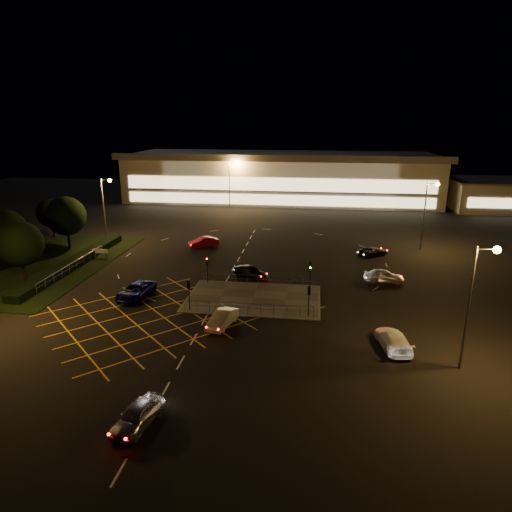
# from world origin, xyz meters

# --- Properties ---
(ground) EXTENTS (180.00, 180.00, 0.00)m
(ground) POSITION_xyz_m (0.00, 0.00, 0.00)
(ground) COLOR black
(ground) RESTS_ON ground
(pedestrian_island) EXTENTS (14.00, 9.00, 0.12)m
(pedestrian_island) POSITION_xyz_m (2.00, -2.00, 0.06)
(pedestrian_island) COLOR #4C4944
(pedestrian_island) RESTS_ON ground
(grass_verge) EXTENTS (18.00, 30.00, 0.08)m
(grass_verge) POSITION_xyz_m (-28.00, 6.00, 0.04)
(grass_verge) COLOR black
(grass_verge) RESTS_ON ground
(hedge) EXTENTS (2.00, 26.00, 1.00)m
(hedge) POSITION_xyz_m (-23.00, 6.00, 0.50)
(hedge) COLOR black
(hedge) RESTS_ON ground
(supermarket) EXTENTS (72.00, 26.50, 10.50)m
(supermarket) POSITION_xyz_m (0.00, 61.95, 5.31)
(supermarket) COLOR beige
(supermarket) RESTS_ON ground
(retail_unit_a) EXTENTS (18.80, 14.80, 6.35)m
(retail_unit_a) POSITION_xyz_m (46.00, 53.97, 3.21)
(retail_unit_a) COLOR beige
(retail_unit_a) RESTS_ON ground
(streetlight_se) EXTENTS (1.78, 0.56, 10.03)m
(streetlight_se) POSITION_xyz_m (20.44, -14.00, 6.56)
(streetlight_se) COLOR slate
(streetlight_se) RESTS_ON ground
(streetlight_nw) EXTENTS (1.78, 0.56, 10.03)m
(streetlight_nw) POSITION_xyz_m (-23.56, 18.00, 6.56)
(streetlight_nw) COLOR slate
(streetlight_nw) RESTS_ON ground
(streetlight_ne) EXTENTS (1.78, 0.56, 10.03)m
(streetlight_ne) POSITION_xyz_m (24.44, 20.00, 6.56)
(streetlight_ne) COLOR slate
(streetlight_ne) RESTS_ON ground
(streetlight_far_left) EXTENTS (1.78, 0.56, 10.03)m
(streetlight_far_left) POSITION_xyz_m (-9.56, 48.00, 6.56)
(streetlight_far_left) COLOR slate
(streetlight_far_left) RESTS_ON ground
(streetlight_far_right) EXTENTS (1.78, 0.56, 10.03)m
(streetlight_far_right) POSITION_xyz_m (30.44, 50.00, 6.56)
(streetlight_far_right) COLOR slate
(streetlight_far_right) RESTS_ON ground
(signal_sw) EXTENTS (0.28, 0.30, 3.15)m
(signal_sw) POSITION_xyz_m (-4.00, -5.99, 2.37)
(signal_sw) COLOR black
(signal_sw) RESTS_ON pedestrian_island
(signal_se) EXTENTS (0.28, 0.30, 3.15)m
(signal_se) POSITION_xyz_m (8.00, -5.99, 2.37)
(signal_se) COLOR black
(signal_se) RESTS_ON pedestrian_island
(signal_nw) EXTENTS (0.28, 0.30, 3.15)m
(signal_nw) POSITION_xyz_m (-4.00, 1.99, 2.37)
(signal_nw) COLOR black
(signal_nw) RESTS_ON pedestrian_island
(signal_ne) EXTENTS (0.28, 0.30, 3.15)m
(signal_ne) POSITION_xyz_m (8.00, 1.99, 2.37)
(signal_ne) COLOR black
(signal_ne) RESTS_ON pedestrian_island
(tree_b) EXTENTS (5.40, 5.40, 7.35)m
(tree_b) POSITION_xyz_m (-32.00, 6.00, 4.64)
(tree_b) COLOR black
(tree_b) RESTS_ON ground
(tree_c) EXTENTS (5.76, 5.76, 7.84)m
(tree_c) POSITION_xyz_m (-28.00, 14.00, 4.95)
(tree_c) COLOR black
(tree_c) RESTS_ON ground
(tree_d) EXTENTS (4.68, 4.68, 6.37)m
(tree_d) POSITION_xyz_m (-34.00, 20.00, 4.02)
(tree_d) COLOR black
(tree_d) RESTS_ON ground
(tree_e) EXTENTS (5.40, 5.40, 7.35)m
(tree_e) POSITION_xyz_m (-26.00, 0.00, 4.64)
(tree_e) COLOR black
(tree_e) RESTS_ON ground
(car_near_silver) EXTENTS (2.70, 4.67, 1.50)m
(car_near_silver) POSITION_xyz_m (-2.45, -23.96, 0.75)
(car_near_silver) COLOR #A5A7AC
(car_near_silver) RESTS_ON ground
(car_queue_white) EXTENTS (2.55, 4.62, 1.44)m
(car_queue_white) POSITION_xyz_m (0.00, -9.00, 0.72)
(car_queue_white) COLOR #BCBCBC
(car_queue_white) RESTS_ON ground
(car_left_blue) EXTENTS (3.19, 5.90, 1.57)m
(car_left_blue) POSITION_xyz_m (-10.75, -3.35, 0.79)
(car_left_blue) COLOR #0D124F
(car_left_blue) RESTS_ON ground
(car_far_dkgrey) EXTENTS (4.92, 3.92, 1.34)m
(car_far_dkgrey) POSITION_xyz_m (0.66, 5.00, 0.67)
(car_far_dkgrey) COLOR black
(car_far_dkgrey) RESTS_ON ground
(car_right_silver) EXTENTS (4.71, 2.06, 1.58)m
(car_right_silver) POSITION_xyz_m (16.70, 5.21, 0.79)
(car_right_silver) COLOR silver
(car_right_silver) RESTS_ON ground
(car_circ_red) EXTENTS (4.66, 3.82, 1.49)m
(car_circ_red) POSITION_xyz_m (-8.28, 17.51, 0.75)
(car_circ_red) COLOR #A10B1D
(car_circ_red) RESTS_ON ground
(car_east_grey) EXTENTS (4.81, 4.21, 1.23)m
(car_east_grey) POSITION_xyz_m (16.63, 16.09, 0.62)
(car_east_grey) COLOR black
(car_east_grey) RESTS_ON ground
(car_approach_white) EXTENTS (2.99, 5.52, 1.52)m
(car_approach_white) POSITION_xyz_m (15.30, -11.28, 0.76)
(car_approach_white) COLOR white
(car_approach_white) RESTS_ON ground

